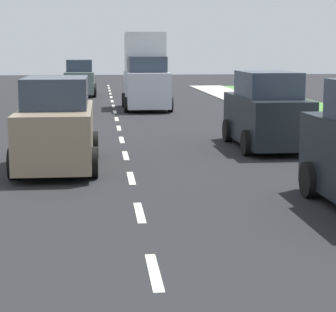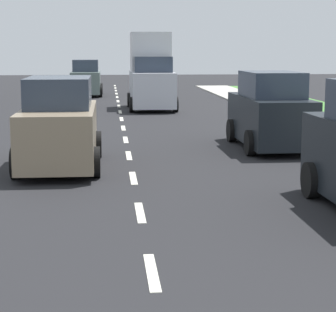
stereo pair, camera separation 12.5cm
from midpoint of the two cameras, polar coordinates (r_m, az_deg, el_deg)
name	(u,v)px [view 2 (the right image)]	position (r m, az deg, el deg)	size (l,w,h in m)	color
ground_plane	(123,127)	(23.19, -3.84, 2.55)	(96.00, 96.00, 0.00)	black
lane_center_line	(121,115)	(27.37, -4.07, 3.61)	(0.14, 46.40, 0.01)	silver
delivery_truck	(151,74)	(30.24, -1.38, 7.23)	(2.16, 4.60, 3.54)	silver
car_oncoming_lead	(60,126)	(15.41, -9.32, 2.65)	(1.91, 4.33, 2.12)	gray
car_parked_far	(270,113)	(18.40, 9.19, 3.79)	(1.88, 4.19, 2.15)	black
car_oncoming_third	(86,79)	(39.17, -7.17, 6.76)	(1.94, 4.17, 2.15)	slate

